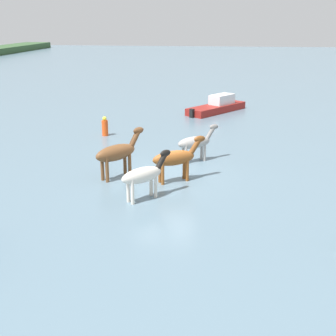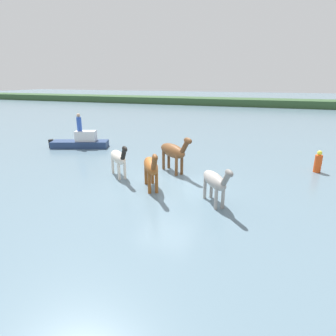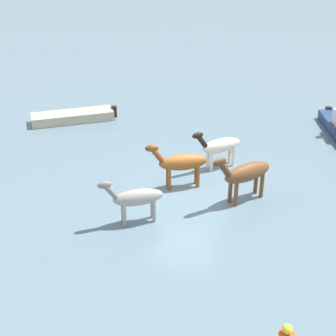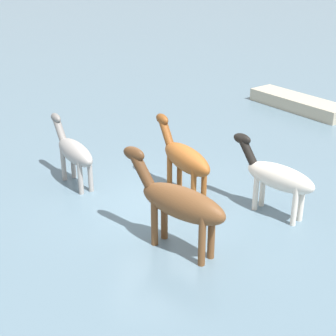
% 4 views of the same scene
% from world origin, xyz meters
% --- Properties ---
extents(ground_plane, '(192.57, 192.57, 0.00)m').
position_xyz_m(ground_plane, '(0.00, 0.00, 0.00)').
color(ground_plane, slate).
extents(horse_dun_straggler, '(1.54, 1.99, 1.71)m').
position_xyz_m(horse_dun_straggler, '(2.36, -1.09, 0.94)').
color(horse_dun_straggler, '#9E9993').
rests_on(horse_dun_straggler, ground_plane).
extents(horse_chestnut_trailing, '(1.55, 2.24, 1.86)m').
position_xyz_m(horse_chestnut_trailing, '(-0.51, -0.46, 1.02)').
color(horse_chestnut_trailing, brown).
rests_on(horse_chestnut_trailing, ground_plane).
extents(horse_rear_stallion, '(1.87, 1.82, 1.76)m').
position_xyz_m(horse_rear_stallion, '(-2.61, 0.51, 0.97)').
color(horse_rear_stallion, silver).
rests_on(horse_rear_stallion, ground_plane).
extents(horse_mid_herd, '(2.28, 1.93, 2.02)m').
position_xyz_m(horse_mid_herd, '(-0.32, 2.05, 1.11)').
color(horse_mid_herd, brown).
rests_on(horse_mid_herd, ground_plane).
extents(boat_launch_far, '(5.13, 4.31, 1.36)m').
position_xyz_m(boat_launch_far, '(14.61, -1.84, 0.32)').
color(boat_launch_far, maroon).
rests_on(boat_launch_far, ground_plane).
extents(buoy_channel_marker, '(0.36, 0.36, 1.14)m').
position_xyz_m(buoy_channel_marker, '(6.68, 4.49, 0.51)').
color(buoy_channel_marker, '#E54C19').
rests_on(buoy_channel_marker, ground_plane).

